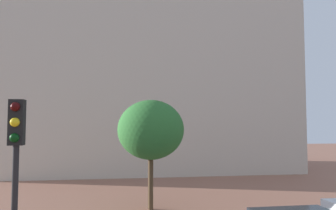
# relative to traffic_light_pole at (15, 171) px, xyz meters

# --- Properties ---
(landmark_building) EXTENTS (25.84, 12.26, 37.43)m
(landmark_building) POSITION_rel_traffic_light_pole_xyz_m (5.58, 25.59, 8.46)
(landmark_building) COLOR beige
(landmark_building) RESTS_ON ground_plane
(traffic_light_pole) EXTENTS (0.28, 0.34, 4.62)m
(traffic_light_pole) POSITION_rel_traffic_light_pole_xyz_m (0.00, 0.00, 0.00)
(traffic_light_pole) COLOR black
(traffic_light_pole) RESTS_ON ground_plane
(tree_curb_far) EXTENTS (3.32, 3.32, 5.41)m
(tree_curb_far) POSITION_rel_traffic_light_pole_xyz_m (3.65, 9.70, 0.68)
(tree_curb_far) COLOR #4C3823
(tree_curb_far) RESTS_ON ground_plane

